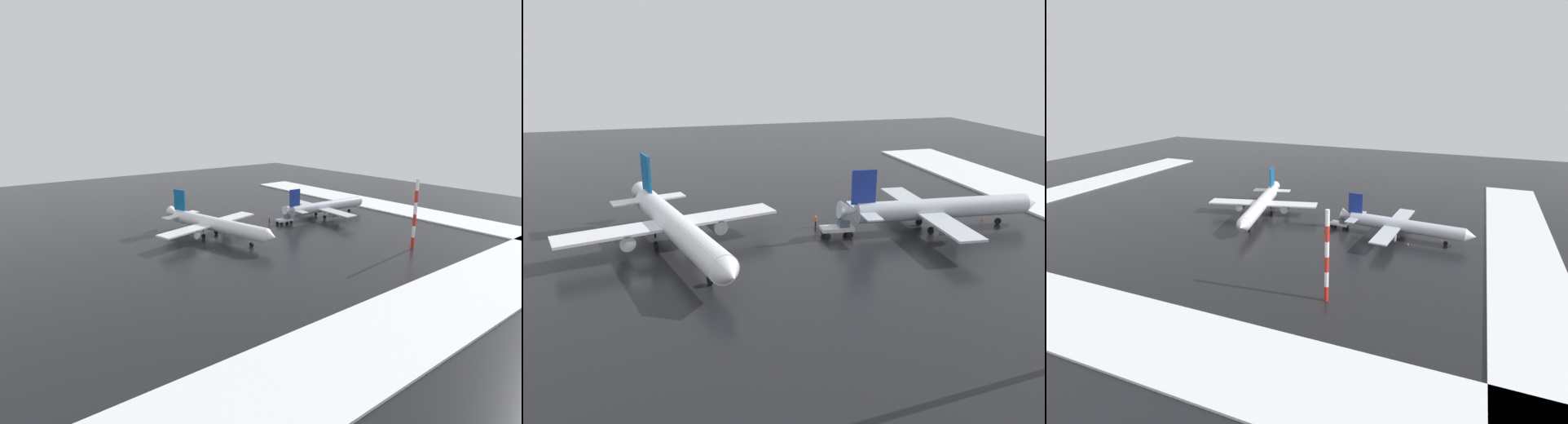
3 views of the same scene
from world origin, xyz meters
TOP-DOWN VIEW (x-y plane):
  - ground_plane at (0.00, 0.00)m, footprint 240.00×240.00m
  - snow_bank_far at (0.00, -50.00)m, footprint 152.00×16.00m
  - snow_bank_right at (67.00, 0.00)m, footprint 14.00×116.00m
  - airplane_parked_portside at (41.80, 2.08)m, footprint 31.02×25.75m
  - airplane_distant_tail at (4.74, 2.78)m, footprint 29.21×34.81m
  - pushback_tug at (26.84, 2.76)m, footprint 4.80×2.71m
  - ground_crew_beside_wing at (25.03, 7.43)m, footprint 0.36×0.36m
  - ground_crew_mid_apron at (42.21, 8.05)m, footprint 0.36×0.36m
  - antenna_mast at (35.38, -30.84)m, footprint 0.70×0.70m
  - traffic_cone_near_nose at (43.99, -1.60)m, footprint 0.36×0.36m
  - traffic_cone_mid_line at (41.28, 2.01)m, footprint 0.36×0.36m
  - traffic_cone_wingtip_side at (50.61, 3.59)m, footprint 0.36×0.36m

SIDE VIEW (x-z plane):
  - ground_plane at x=0.00m, z-range 0.00..0.00m
  - snow_bank_far at x=0.00m, z-range 0.00..0.39m
  - snow_bank_right at x=67.00m, z-range 0.00..0.39m
  - traffic_cone_near_nose at x=43.99m, z-range 0.00..0.55m
  - traffic_cone_mid_line at x=41.28m, z-range 0.00..0.55m
  - traffic_cone_wingtip_side at x=50.61m, z-range 0.00..0.55m
  - ground_crew_beside_wing at x=25.03m, z-range 0.12..1.83m
  - ground_crew_mid_apron at x=42.21m, z-range 0.12..1.83m
  - pushback_tug at x=26.84m, z-range 0.03..2.53m
  - airplane_parked_portside at x=41.80m, z-range -1.56..7.65m
  - airplane_distant_tail at x=4.74m, z-range -1.77..8.69m
  - antenna_mast at x=35.38m, z-range 0.00..15.88m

